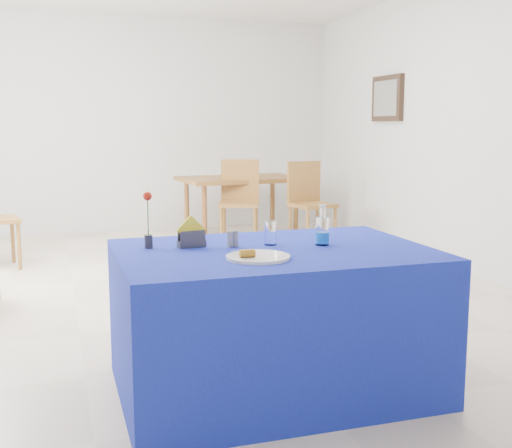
{
  "coord_description": "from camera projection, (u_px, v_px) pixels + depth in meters",
  "views": [
    {
      "loc": [
        -1.23,
        -5.08,
        1.39
      ],
      "look_at": [
        -0.31,
        -2.16,
        0.92
      ],
      "focal_mm": 45.0,
      "sensor_mm": 36.0,
      "label": 1
    }
  ],
  "objects": [
    {
      "name": "napkin_holder",
      "position": [
        191.0,
        238.0,
        3.35
      ],
      "size": [
        0.16,
        0.07,
        0.17
      ],
      "color": "#333337",
      "rests_on": "blue_table"
    },
    {
      "name": "room_shell",
      "position": [
        211.0,
        80.0,
        5.1
      ],
      "size": [
        7.0,
        7.0,
        7.0
      ],
      "color": "silver",
      "rests_on": "ground"
    },
    {
      "name": "water_bottle",
      "position": [
        322.0,
        232.0,
        3.41
      ],
      "size": [
        0.08,
        0.08,
        0.21
      ],
      "color": "white",
      "rests_on": "blue_table"
    },
    {
      "name": "chair_bg_left",
      "position": [
        240.0,
        196.0,
        7.49
      ],
      "size": [
        0.57,
        0.57,
        1.0
      ],
      "rotation": [
        0.0,
        0.0,
        -0.34
      ],
      "color": "olive",
      "rests_on": "floor"
    },
    {
      "name": "plate",
      "position": [
        258.0,
        257.0,
        3.07
      ],
      "size": [
        0.31,
        0.31,
        0.01
      ],
      "primitive_type": "cylinder",
      "color": "silver",
      "rests_on": "blue_table"
    },
    {
      "name": "salt_shaker",
      "position": [
        230.0,
        239.0,
        3.35
      ],
      "size": [
        0.03,
        0.03,
        0.08
      ],
      "primitive_type": "cylinder",
      "color": "slate",
      "rests_on": "blue_table"
    },
    {
      "name": "pepper_shaker",
      "position": [
        235.0,
        239.0,
        3.37
      ],
      "size": [
        0.03,
        0.03,
        0.08
      ],
      "primitive_type": "cylinder",
      "color": "slate",
      "rests_on": "blue_table"
    },
    {
      "name": "banana_pieces",
      "position": [
        247.0,
        253.0,
        3.03
      ],
      "size": [
        0.08,
        0.04,
        0.04
      ],
      "color": "gold",
      "rests_on": "plate"
    },
    {
      "name": "floor",
      "position": [
        213.0,
        293.0,
        5.37
      ],
      "size": [
        7.0,
        7.0,
        0.0
      ],
      "primitive_type": "plane",
      "color": "beige",
      "rests_on": "ground"
    },
    {
      "name": "picture_frame",
      "position": [
        387.0,
        98.0,
        7.35
      ],
      "size": [
        0.06,
        0.64,
        0.52
      ],
      "primitive_type": "cube",
      "color": "black",
      "rests_on": "room_shell"
    },
    {
      "name": "rose_vase",
      "position": [
        148.0,
        222.0,
        3.31
      ],
      "size": [
        0.05,
        0.05,
        0.3
      ],
      "color": "#26262B",
      "rests_on": "blue_table"
    },
    {
      "name": "chair_bg_right",
      "position": [
        309.0,
        197.0,
        7.45
      ],
      "size": [
        0.51,
        0.51,
        0.98
      ],
      "rotation": [
        0.0,
        0.0,
        0.18
      ],
      "color": "olive",
      "rests_on": "floor"
    },
    {
      "name": "blue_table",
      "position": [
        274.0,
        320.0,
        3.37
      ],
      "size": [
        1.6,
        1.1,
        0.76
      ],
      "color": "navy",
      "rests_on": "floor"
    },
    {
      "name": "drinking_glass",
      "position": [
        270.0,
        233.0,
        3.42
      ],
      "size": [
        0.07,
        0.07,
        0.13
      ],
      "primitive_type": "cylinder",
      "color": "white",
      "rests_on": "blue_table"
    },
    {
      "name": "oak_table",
      "position": [
        241.0,
        183.0,
        8.02
      ],
      "size": [
        1.55,
        1.08,
        0.76
      ],
      "color": "olive",
      "rests_on": "floor"
    },
    {
      "name": "picture_art",
      "position": [
        386.0,
        98.0,
        7.34
      ],
      "size": [
        0.02,
        0.52,
        0.4
      ],
      "primitive_type": "cube",
      "color": "#998C66",
      "rests_on": "room_shell"
    }
  ]
}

